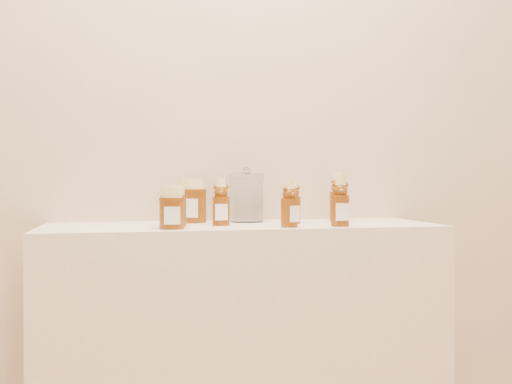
{
  "coord_description": "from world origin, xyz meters",
  "views": [
    {
      "loc": [
        -0.33,
        -0.17,
        1.03
      ],
      "look_at": [
        0.03,
        1.52,
        1.0
      ],
      "focal_mm": 40.0,
      "sensor_mm": 36.0,
      "label": 1
    }
  ],
  "objects": [
    {
      "name": "bear_bottle_back_right",
      "position": [
        0.34,
        1.64,
        0.99
      ],
      "size": [
        0.08,
        0.08,
        0.18
      ],
      "primitive_type": null,
      "rotation": [
        0.0,
        0.0,
        0.23
      ],
      "color": "#592707",
      "rests_on": "display_table"
    },
    {
      "name": "honey_jar_left",
      "position": [
        -0.21,
        1.51,
        0.96
      ],
      "size": [
        0.09,
        0.09,
        0.12
      ],
      "primitive_type": null,
      "rotation": [
        0.0,
        0.0,
        -0.23
      ],
      "color": "#592707",
      "rests_on": "display_table"
    },
    {
      "name": "honey_jar_back",
      "position": [
        -0.14,
        1.66,
        0.97
      ],
      "size": [
        0.12,
        0.12,
        0.14
      ],
      "primitive_type": null,
      "rotation": [
        0.0,
        0.0,
        -0.34
      ],
      "color": "#592707",
      "rests_on": "display_table"
    },
    {
      "name": "bear_bottle_front_left",
      "position": [
        0.11,
        1.42,
        0.98
      ],
      "size": [
        0.07,
        0.07,
        0.15
      ],
      "primitive_type": null,
      "rotation": [
        0.0,
        0.0,
        0.4
      ],
      "color": "#592707",
      "rests_on": "display_table"
    },
    {
      "name": "glass_canister",
      "position": [
        0.03,
        1.65,
        0.99
      ],
      "size": [
        0.13,
        0.13,
        0.17
      ],
      "primitive_type": null,
      "rotation": [
        0.0,
        0.0,
        0.17
      ],
      "color": "white",
      "rests_on": "display_table"
    },
    {
      "name": "bear_bottle_back_mid",
      "position": [
        0.16,
        1.56,
        0.98
      ],
      "size": [
        0.07,
        0.07,
        0.16
      ],
      "primitive_type": null,
      "rotation": [
        0.0,
        0.0,
        -0.41
      ],
      "color": "#592707",
      "rests_on": "display_table"
    },
    {
      "name": "honey_jar_front",
      "position": [
        -0.22,
        1.43,
        0.96
      ],
      "size": [
        0.08,
        0.08,
        0.12
      ],
      "primitive_type": null,
      "rotation": [
        0.0,
        0.0,
        -0.05
      ],
      "color": "#592707",
      "rests_on": "display_table"
    },
    {
      "name": "wall_back",
      "position": [
        0.0,
        1.75,
        1.35
      ],
      "size": [
        3.5,
        0.02,
        2.7
      ],
      "primitive_type": "cube",
      "color": "tan",
      "rests_on": "ground"
    },
    {
      "name": "bear_bottle_back_left",
      "position": [
        -0.07,
        1.52,
        0.98
      ],
      "size": [
        0.06,
        0.06,
        0.16
      ],
      "primitive_type": null,
      "rotation": [
        0.0,
        0.0,
        -0.11
      ],
      "color": "#592707",
      "rests_on": "display_table"
    },
    {
      "name": "bear_bottle_front_right",
      "position": [
        0.27,
        1.42,
        0.99
      ],
      "size": [
        0.06,
        0.06,
        0.17
      ],
      "primitive_type": null,
      "rotation": [
        0.0,
        0.0,
        -0.11
      ],
      "color": "#592707",
      "rests_on": "display_table"
    },
    {
      "name": "display_table",
      "position": [
        0.0,
        1.55,
        0.45
      ],
      "size": [
        1.2,
        0.4,
        0.9
      ],
      "primitive_type": "cube",
      "color": "beige",
      "rests_on": "ground"
    }
  ]
}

